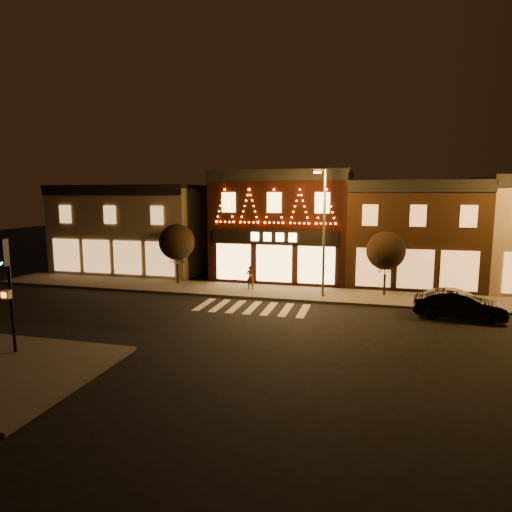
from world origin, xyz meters
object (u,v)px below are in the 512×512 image
at_px(traffic_signal_near, 6,273).
at_px(pedestrian, 251,277).
at_px(dark_sedan, 459,305).
at_px(streetlamp_mid, 323,223).

relative_size(traffic_signal_near, pedestrian, 2.95).
bearing_deg(dark_sedan, pedestrian, 78.80).
bearing_deg(dark_sedan, streetlamp_mid, 77.06).
distance_m(traffic_signal_near, dark_sedan, 21.65).
xyz_separation_m(streetlamp_mid, dark_sedan, (7.51, -2.50, -4.06)).
bearing_deg(streetlamp_mid, traffic_signal_near, -142.27).
bearing_deg(pedestrian, dark_sedan, 171.34).
bearing_deg(streetlamp_mid, dark_sedan, -29.85).
bearing_deg(pedestrian, traffic_signal_near, 74.28).
bearing_deg(dark_sedan, traffic_signal_near, 124.73).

